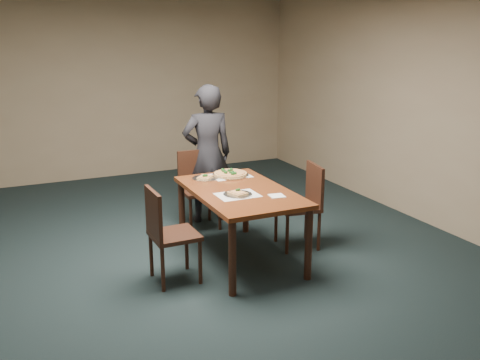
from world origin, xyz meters
name	(u,v)px	position (x,y,z in m)	size (l,w,h in m)	color
ground	(203,271)	(0.00, 0.00, 0.00)	(8.00, 8.00, 0.00)	black
room_shell	(199,93)	(0.00, 0.00, 1.74)	(8.00, 8.00, 8.00)	tan
dining_table	(240,198)	(0.46, 0.12, 0.66)	(0.90, 1.50, 0.75)	#562511
chair_far	(198,184)	(0.42, 1.26, 0.52)	(0.43, 0.43, 0.91)	black
chair_left	(166,230)	(-0.37, -0.06, 0.52)	(0.43, 0.43, 0.91)	black
chair_right	(305,201)	(1.25, 0.17, 0.52)	(0.48, 0.48, 0.91)	black
diner	(207,154)	(0.60, 1.38, 0.84)	(0.61, 0.40, 1.68)	black
placemat_main	(230,176)	(0.59, 0.65, 0.75)	(0.42, 0.32, 0.00)	white
placemat_near	(238,195)	(0.36, -0.04, 0.75)	(0.40, 0.30, 0.00)	white
pizza_pan	(230,174)	(0.58, 0.65, 0.77)	(0.40, 0.40, 0.07)	silver
slice_plate_near	(238,194)	(0.36, -0.04, 0.76)	(0.28, 0.28, 0.06)	silver
slice_plate_far	(205,178)	(0.29, 0.65, 0.76)	(0.28, 0.28, 0.06)	silver
napkin	(277,196)	(0.69, -0.23, 0.75)	(0.14, 0.14, 0.01)	white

